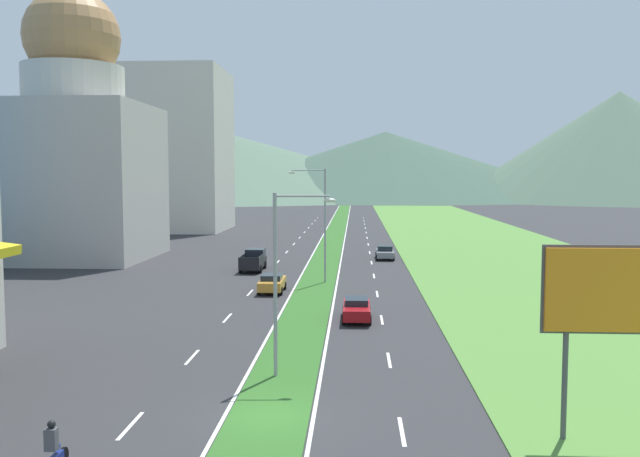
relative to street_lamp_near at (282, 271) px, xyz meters
The scene contains 46 objects.
ground_plane 7.23m from the street_lamp_near, 89.74° to the right, with size 600.00×600.00×0.00m, color #2D2D30.
grass_median 55.00m from the street_lamp_near, 89.98° to the left, with size 3.20×240.00×0.06m, color #2D6023.
grass_verge_right 58.74m from the street_lamp_near, 69.37° to the left, with size 24.00×240.00×0.06m, color #518438.
lane_dash_left_2 9.55m from the street_lamp_near, 128.60° to the right, with size 0.16×2.80×0.01m, color silver.
lane_dash_left_3 7.76m from the street_lamp_near, 148.81° to the left, with size 0.16×2.80×0.01m, color silver.
lane_dash_left_4 14.39m from the street_lamp_near, 112.09° to the left, with size 0.16×2.80×0.01m, color silver.
lane_dash_left_5 23.07m from the street_lamp_near, 103.03° to the left, with size 0.16×2.80×0.01m, color silver.
lane_dash_left_6 32.17m from the street_lamp_near, 99.19° to the left, with size 0.16×2.80×0.01m, color silver.
lane_dash_left_7 41.43m from the street_lamp_near, 97.09° to the left, with size 0.16×2.80×0.01m, color silver.
lane_dash_left_8 50.74m from the street_lamp_near, 95.77° to the left, with size 0.16×2.80×0.01m, color silver.
lane_dash_left_9 60.10m from the street_lamp_near, 94.86° to the left, with size 0.16×2.80×0.01m, color silver.
lane_dash_left_10 69.48m from the street_lamp_near, 94.20° to the left, with size 0.16×2.80×0.01m, color silver.
lane_dash_left_11 78.87m from the street_lamp_near, 93.70° to the left, with size 0.16×2.80×0.01m, color silver.
lane_dash_left_12 88.27m from the street_lamp_near, 93.30° to the left, with size 0.16×2.80×0.01m, color silver.
lane_dash_left_13 97.67m from the street_lamp_near, 92.98° to the left, with size 0.16×2.80×0.01m, color silver.
lane_dash_left_14 107.08m from the street_lamp_near, 92.72° to the left, with size 0.16×2.80×0.01m, color silver.
lane_dash_left_15 116.50m from the street_lamp_near, 92.50° to the left, with size 0.16×2.80×0.01m, color silver.
lane_dash_right_2 9.57m from the street_lamp_near, 51.15° to the right, with size 0.16×2.80×0.01m, color silver.
lane_dash_right_3 7.79m from the street_lamp_near, 30.96° to the left, with size 0.16×2.80×0.01m, color silver.
lane_dash_right_4 14.41m from the street_lamp_near, 67.73° to the left, with size 0.16×2.80×0.01m, color silver.
lane_dash_right_5 23.08m from the street_lamp_near, 76.86° to the left, with size 0.16×2.80×0.01m, color silver.
lane_dash_right_6 32.18m from the street_lamp_near, 80.73° to the left, with size 0.16×2.80×0.01m, color silver.
lane_dash_right_7 41.43m from the street_lamp_near, 82.84° to the left, with size 0.16×2.80×0.01m, color silver.
lane_dash_right_8 50.75m from the street_lamp_near, 84.18° to the left, with size 0.16×2.80×0.01m, color silver.
lane_dash_right_9 60.10m from the street_lamp_near, 85.09° to the left, with size 0.16×2.80×0.01m, color silver.
lane_dash_right_10 69.48m from the street_lamp_near, 85.76° to the left, with size 0.16×2.80×0.01m, color silver.
lane_dash_right_11 78.87m from the street_lamp_near, 86.27° to the left, with size 0.16×2.80×0.01m, color silver.
lane_dash_right_12 88.27m from the street_lamp_near, 86.67° to the left, with size 0.16×2.80×0.01m, color silver.
lane_dash_right_13 97.67m from the street_lamp_near, 86.99° to the left, with size 0.16×2.80×0.01m, color silver.
lane_dash_right_14 107.08m from the street_lamp_near, 87.25° to the left, with size 0.16×2.80×0.01m, color silver.
lane_dash_right_15 116.50m from the street_lamp_near, 87.48° to the left, with size 0.16×2.80×0.01m, color silver.
edge_line_median_left 55.03m from the street_lamp_near, 91.81° to the left, with size 0.16×240.00×0.01m, color silver.
edge_line_median_right 55.03m from the street_lamp_near, 88.15° to the left, with size 0.16×240.00×0.01m, color silver.
domed_building 51.64m from the street_lamp_near, 123.29° to the left, with size 16.41×16.41×29.89m.
midrise_colored 87.08m from the street_lamp_near, 108.58° to the left, with size 17.36×17.36×27.34m, color beige.
hill_far_left 283.51m from the street_lamp_near, 103.86° to the left, with size 232.48×232.48×31.85m, color #516B56.
hill_far_center 264.57m from the street_lamp_near, 86.42° to the left, with size 174.72×174.72×28.59m, color #3D5647.
hill_far_right 249.61m from the street_lamp_near, 65.71° to the left, with size 125.13×125.13×40.98m, color #516B56.
street_lamp_near is the anchor object (origin of this frame).
street_lamp_mid 27.21m from the street_lamp_near, 89.21° to the left, with size 3.30×0.42×10.01m.
billboard_roadside 14.44m from the street_lamp_near, 28.47° to the right, with size 5.55×0.28×7.02m.
car_0 44.76m from the street_lamp_near, 81.36° to the left, with size 2.04×4.37×1.50m.
car_3 13.56m from the street_lamp_near, 74.35° to the left, with size 1.87×4.47×1.43m.
car_4 22.98m from the street_lamp_near, 98.50° to the left, with size 1.99×4.35×1.47m.
pickup_truck_0 35.42m from the street_lamp_near, 101.05° to the left, with size 2.18×5.40×2.00m.
motorcycle_rider 12.92m from the street_lamp_near, 119.97° to the right, with size 0.36×2.00×1.80m.
Camera 1 is at (3.36, -24.95, 9.44)m, focal length 37.09 mm.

